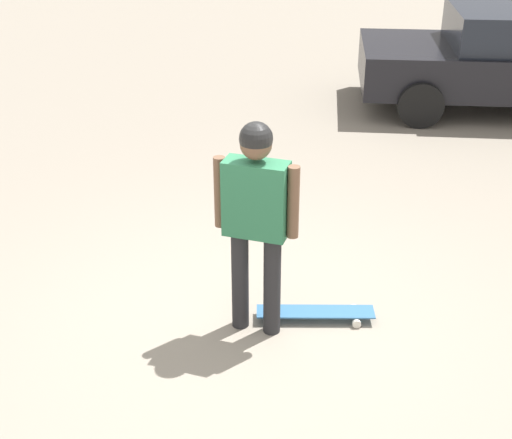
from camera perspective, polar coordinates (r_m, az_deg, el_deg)
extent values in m
plane|color=gray|center=(5.61, 0.00, -8.64)|extent=(220.00, 220.00, 0.00)
cylinder|color=#262628|center=(5.41, -1.28, -4.84)|extent=(0.13, 0.13, 0.83)
cylinder|color=#262628|center=(5.34, 1.30, -5.29)|extent=(0.13, 0.13, 0.83)
cube|color=#2D724C|center=(5.04, 0.00, 1.65)|extent=(0.25, 0.48, 0.57)
cylinder|color=brown|center=(5.12, -2.91, 2.20)|extent=(0.09, 0.09, 0.54)
cylinder|color=brown|center=(4.96, 3.00, 1.38)|extent=(0.09, 0.09, 0.54)
sphere|color=brown|center=(4.87, 0.00, 6.07)|extent=(0.22, 0.22, 0.22)
sphere|color=black|center=(4.86, 0.00, 6.50)|extent=(0.23, 0.23, 0.23)
cube|color=#336693|center=(5.67, 4.77, -7.35)|extent=(0.53, 0.92, 0.01)
cylinder|color=silver|center=(5.59, 1.58, -8.31)|extent=(0.05, 0.07, 0.07)
cylinder|color=silver|center=(5.77, 1.54, -7.10)|extent=(0.05, 0.07, 0.07)
cylinder|color=silver|center=(5.64, 8.06, -8.26)|extent=(0.05, 0.07, 0.07)
cylinder|color=silver|center=(5.81, 7.81, -7.06)|extent=(0.05, 0.07, 0.07)
cube|color=black|center=(10.92, 19.25, 11.49)|extent=(3.08, 4.42, 0.59)
cylinder|color=black|center=(9.88, 13.03, 8.94)|extent=(0.39, 0.64, 0.61)
cylinder|color=black|center=(11.68, 11.97, 11.82)|extent=(0.39, 0.64, 0.61)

